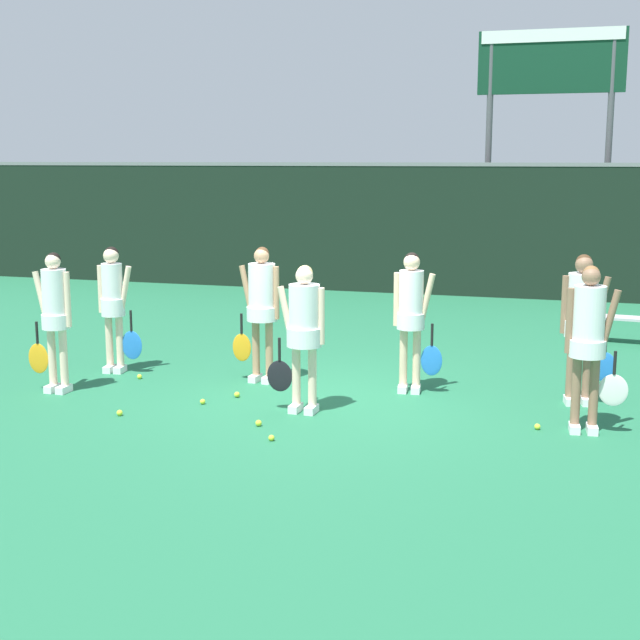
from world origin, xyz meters
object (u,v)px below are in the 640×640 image
object	(u,v)px
player_4	(262,302)
tennis_ball_2	(140,377)
tennis_ball_1	(537,427)
player_1	(304,326)
tennis_ball_3	(237,395)
tennis_ball_4	(259,423)
tennis_ball_5	(120,413)
player_6	(582,315)
tennis_ball_0	(203,402)
tennis_ball_6	(271,438)
player_5	(411,311)
player_0	(55,311)
player_3	(113,300)
player_2	(589,334)
scoreboard	(550,92)

from	to	relation	value
player_4	tennis_ball_2	xyz separation A→B (m)	(-1.64, -0.34, -1.04)
tennis_ball_2	tennis_ball_1	bearing A→B (deg)	-8.76
player_1	tennis_ball_3	size ratio (longest dim) A/B	24.42
tennis_ball_1	tennis_ball_3	size ratio (longest dim) A/B	0.94
tennis_ball_4	tennis_ball_5	bearing A→B (deg)	-177.37
player_6	tennis_ball_4	world-z (taller)	player_6
tennis_ball_0	tennis_ball_2	distance (m)	1.61
tennis_ball_1	tennis_ball_5	distance (m)	4.73
tennis_ball_1	tennis_ball_2	distance (m)	5.33
tennis_ball_0	tennis_ball_6	distance (m)	1.68
player_4	player_5	xyz separation A→B (m)	(1.98, 0.04, -0.03)
player_0	player_3	world-z (taller)	player_0
player_1	tennis_ball_5	distance (m)	2.35
player_6	tennis_ball_0	world-z (taller)	player_6
player_0	player_4	world-z (taller)	player_4
tennis_ball_1	tennis_ball_5	world-z (taller)	tennis_ball_5
tennis_ball_0	tennis_ball_4	bearing A→B (deg)	-34.04
tennis_ball_1	player_2	bearing A→B (deg)	6.95
tennis_ball_5	tennis_ball_6	distance (m)	2.03
tennis_ball_3	player_3	bearing A→B (deg)	159.74
scoreboard	tennis_ball_2	distance (m)	11.81
player_2	player_4	world-z (taller)	player_2
player_1	player_0	bearing A→B (deg)	-177.89
tennis_ball_2	tennis_ball_3	distance (m)	1.69
tennis_ball_2	tennis_ball_5	bearing A→B (deg)	-69.56
player_0	player_2	xyz separation A→B (m)	(6.42, 0.13, 0.04)
tennis_ball_2	tennis_ball_3	xyz separation A→B (m)	(1.61, -0.50, 0.00)
player_2	tennis_ball_2	size ratio (longest dim) A/B	27.78
tennis_ball_6	player_2	bearing A→B (deg)	21.84
player_2	player_3	xyz separation A→B (m)	(-6.25, 1.03, -0.06)
tennis_ball_4	tennis_ball_6	xyz separation A→B (m)	(0.31, -0.45, -0.00)
player_4	tennis_ball_2	bearing A→B (deg)	-163.19
tennis_ball_2	tennis_ball_4	size ratio (longest dim) A/B	0.92
player_0	player_6	distance (m)	6.47
player_3	tennis_ball_0	world-z (taller)	player_3
player_5	player_6	world-z (taller)	player_6
tennis_ball_1	tennis_ball_6	size ratio (longest dim) A/B	1.03
player_0	tennis_ball_6	bearing A→B (deg)	-18.53
player_0	player_1	bearing A→B (deg)	0.68
player_5	tennis_ball_3	distance (m)	2.42
tennis_ball_3	tennis_ball_5	bearing A→B (deg)	-131.23
player_6	tennis_ball_0	xyz separation A→B (m)	(-4.34, -1.31, -1.05)
tennis_ball_0	player_0	bearing A→B (deg)	179.17
scoreboard	player_2	distance (m)	11.18
player_0	player_2	distance (m)	6.42
player_2	tennis_ball_4	world-z (taller)	player_2
player_1	player_6	xyz separation A→B (m)	(3.07, 1.27, 0.06)
scoreboard	tennis_ball_2	size ratio (longest dim) A/B	86.36
player_6	tennis_ball_3	distance (m)	4.29
player_2	player_5	distance (m)	2.41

